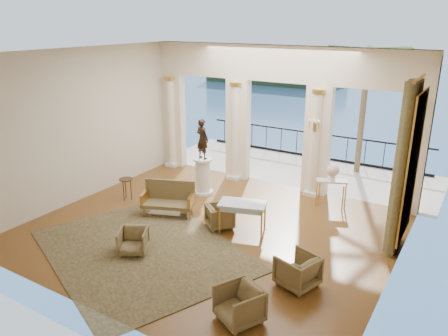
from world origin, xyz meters
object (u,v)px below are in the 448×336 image
Objects in this scene: armchair_d at (220,215)px; settee at (169,198)px; armchair_a at (133,240)px; pedestal at (203,177)px; armchair_b at (239,303)px; statue at (202,139)px; game_table at (243,206)px; side_table at (126,182)px; console_table at (332,185)px; armchair_c at (298,269)px.

settee is (-1.68, -0.04, 0.13)m from armchair_d.
armchair_a is 0.58× the size of pedestal.
armchair_a is 0.88× the size of armchair_b.
statue is (-1.72, 1.73, 1.44)m from armchair_d.
armchair_a is at bearing 106.23° from armchair_d.
game_table is 2.89m from pedestal.
pedestal reaches higher than armchair_b.
side_table is (-2.38, 2.29, 0.24)m from armchair_a.
settee is at bearing 170.08° from armchair_b.
armchair_d is at bearing -150.23° from console_table.
armchair_c is 0.49× the size of settee.
pedestal is (-4.50, 3.17, 0.17)m from armchair_c.
settee is at bearing 76.90° from armchair_a.
armchair_c is at bearing -35.18° from pedestal.
statue reaches higher than armchair_d.
statue is (-0.00, -0.00, 1.22)m from pedestal.
armchair_c is at bearing -104.36° from console_table.
statue is 4.08m from console_table.
armchair_a is 0.54× the size of statue.
armchair_a is at bearing -143.84° from game_table.
armchair_a is 0.71× the size of console_table.
armchair_c reaches higher than armchair_d.
console_table is at bearing 15.97° from pedestal.
statue is at bearing 44.04° from side_table.
armchair_b is 0.61× the size of statue.
settee is 4.70m from console_table.
game_table reaches higher than side_table.
statue reaches higher than armchair_b.
side_table is at bearing 154.10° from settee.
settee reaches higher than armchair_b.
statue is at bearing 157.23° from armchair_b.
armchair_a is 3.89m from armchair_c.
pedestal reaches higher than side_table.
armchair_b is 1.67m from armchair_c.
armchair_c is 2.64m from game_table.
armchair_d is 3.42m from side_table.
armchair_d is at bearing 146.43° from statue.
armchair_b is 1.10× the size of armchair_d.
console_table is (3.09, 5.01, 0.36)m from armchair_a.
side_table is at bearing 178.37° from armchair_b.
console_table reaches higher than armchair_a.
settee reaches higher than armchair_d.
game_table is 1.98× the size of side_table.
armchair_d is at bearing -20.47° from settee.
pedestal reaches higher than game_table.
statue is at bearing 70.17° from armchair_a.
armchair_c is 5.50m from pedestal.
armchair_c is 0.66× the size of pedestal.
pedestal is at bearing -123.34° from statue.
armchair_b is at bearing -111.51° from console_table.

